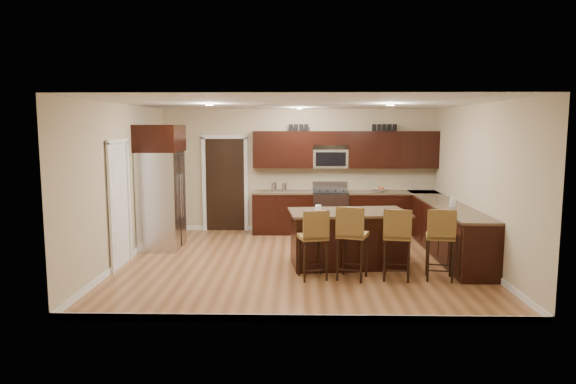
{
  "coord_description": "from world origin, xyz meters",
  "views": [
    {
      "loc": [
        -0.02,
        -8.6,
        2.32
      ],
      "look_at": [
        -0.2,
        0.4,
        1.17
      ],
      "focal_mm": 32.0,
      "sensor_mm": 36.0,
      "label": 1
    }
  ],
  "objects_px": {
    "island": "(348,240)",
    "stool_left": "(314,236)",
    "stool_mid": "(352,234)",
    "stool_extra": "(441,236)",
    "stool_right": "(397,236)",
    "refrigerator": "(161,186)",
    "range": "(330,212)"
  },
  "relations": [
    {
      "from": "refrigerator",
      "to": "stool_extra",
      "type": "distance_m",
      "value": 5.18
    },
    {
      "from": "refrigerator",
      "to": "stool_extra",
      "type": "relative_size",
      "value": 2.13
    },
    {
      "from": "range",
      "to": "stool_mid",
      "type": "xyz_separation_m",
      "value": [
        0.11,
        -3.46,
        0.24
      ]
    },
    {
      "from": "island",
      "to": "stool_extra",
      "type": "relative_size",
      "value": 1.85
    },
    {
      "from": "island",
      "to": "stool_right",
      "type": "height_order",
      "value": "stool_right"
    },
    {
      "from": "stool_left",
      "to": "stool_right",
      "type": "bearing_deg",
      "value": -14.52
    },
    {
      "from": "stool_mid",
      "to": "stool_extra",
      "type": "height_order",
      "value": "stool_mid"
    },
    {
      "from": "stool_mid",
      "to": "refrigerator",
      "type": "relative_size",
      "value": 0.48
    },
    {
      "from": "range",
      "to": "refrigerator",
      "type": "height_order",
      "value": "refrigerator"
    },
    {
      "from": "stool_mid",
      "to": "refrigerator",
      "type": "height_order",
      "value": "refrigerator"
    },
    {
      "from": "island",
      "to": "stool_extra",
      "type": "bearing_deg",
      "value": -39.14
    },
    {
      "from": "stool_mid",
      "to": "refrigerator",
      "type": "distance_m",
      "value": 3.98
    },
    {
      "from": "stool_left",
      "to": "refrigerator",
      "type": "relative_size",
      "value": 0.46
    },
    {
      "from": "stool_mid",
      "to": "stool_right",
      "type": "xyz_separation_m",
      "value": [
        0.69,
        -0.0,
        -0.02
      ]
    },
    {
      "from": "stool_mid",
      "to": "range",
      "type": "bearing_deg",
      "value": 110.97
    },
    {
      "from": "stool_mid",
      "to": "refrigerator",
      "type": "xyz_separation_m",
      "value": [
        -3.41,
        2.0,
        0.5
      ]
    },
    {
      "from": "stool_right",
      "to": "refrigerator",
      "type": "bearing_deg",
      "value": 165.2
    },
    {
      "from": "island",
      "to": "stool_right",
      "type": "relative_size",
      "value": 1.85
    },
    {
      "from": "island",
      "to": "stool_left",
      "type": "distance_m",
      "value": 1.06
    },
    {
      "from": "island",
      "to": "refrigerator",
      "type": "xyz_separation_m",
      "value": [
        -3.44,
        1.16,
        0.77
      ]
    },
    {
      "from": "range",
      "to": "refrigerator",
      "type": "xyz_separation_m",
      "value": [
        -3.3,
        -1.45,
        0.73
      ]
    },
    {
      "from": "stool_left",
      "to": "stool_right",
      "type": "distance_m",
      "value": 1.25
    },
    {
      "from": "stool_left",
      "to": "stool_mid",
      "type": "xyz_separation_m",
      "value": [
        0.57,
        -0.0,
        0.04
      ]
    },
    {
      "from": "island",
      "to": "stool_right",
      "type": "xyz_separation_m",
      "value": [
        0.66,
        -0.84,
        0.26
      ]
    },
    {
      "from": "island",
      "to": "stool_mid",
      "type": "distance_m",
      "value": 0.89
    },
    {
      "from": "stool_extra",
      "to": "island",
      "type": "bearing_deg",
      "value": 158.46
    },
    {
      "from": "stool_extra",
      "to": "stool_mid",
      "type": "bearing_deg",
      "value": -168.74
    },
    {
      "from": "island",
      "to": "stool_left",
      "type": "bearing_deg",
      "value": -131.56
    },
    {
      "from": "range",
      "to": "island",
      "type": "bearing_deg",
      "value": -87.03
    },
    {
      "from": "stool_right",
      "to": "refrigerator",
      "type": "distance_m",
      "value": 4.59
    },
    {
      "from": "stool_left",
      "to": "stool_extra",
      "type": "height_order",
      "value": "stool_extra"
    },
    {
      "from": "island",
      "to": "refrigerator",
      "type": "height_order",
      "value": "refrigerator"
    }
  ]
}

